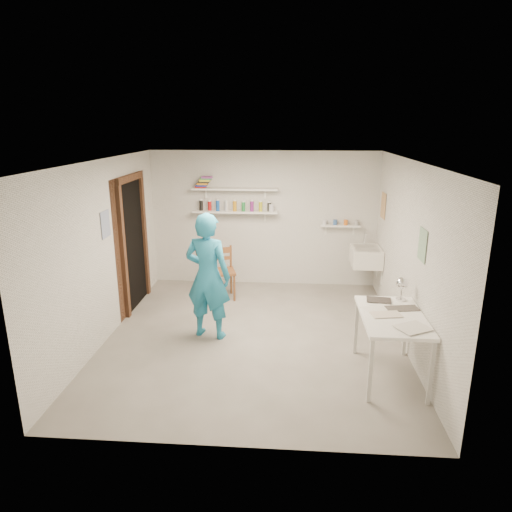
# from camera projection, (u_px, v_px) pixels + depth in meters

# --- Properties ---
(floor) EXTENTS (4.00, 4.50, 0.02)m
(floor) POSITION_uv_depth(u_px,v_px,m) (254.00, 337.00, 6.32)
(floor) COLOR slate
(floor) RESTS_ON ground
(ceiling) EXTENTS (4.00, 4.50, 0.02)m
(ceiling) POSITION_uv_depth(u_px,v_px,m) (254.00, 160.00, 5.64)
(ceiling) COLOR silver
(ceiling) RESTS_ON wall_back
(wall_back) EXTENTS (4.00, 0.02, 2.40)m
(wall_back) POSITION_uv_depth(u_px,v_px,m) (264.00, 219.00, 8.15)
(wall_back) COLOR silver
(wall_back) RESTS_ON ground
(wall_front) EXTENTS (4.00, 0.02, 2.40)m
(wall_front) POSITION_uv_depth(u_px,v_px,m) (232.00, 327.00, 3.82)
(wall_front) COLOR silver
(wall_front) RESTS_ON ground
(wall_left) EXTENTS (0.02, 4.50, 2.40)m
(wall_left) POSITION_uv_depth(u_px,v_px,m) (105.00, 250.00, 6.13)
(wall_left) COLOR silver
(wall_left) RESTS_ON ground
(wall_right) EXTENTS (0.02, 4.50, 2.40)m
(wall_right) POSITION_uv_depth(u_px,v_px,m) (410.00, 257.00, 5.84)
(wall_right) COLOR silver
(wall_right) RESTS_ON ground
(doorway_recess) EXTENTS (0.02, 0.90, 2.00)m
(doorway_recess) POSITION_uv_depth(u_px,v_px,m) (133.00, 245.00, 7.19)
(doorway_recess) COLOR black
(doorway_recess) RESTS_ON wall_left
(corridor_box) EXTENTS (1.40, 1.50, 2.10)m
(corridor_box) POSITION_uv_depth(u_px,v_px,m) (89.00, 241.00, 7.22)
(corridor_box) COLOR brown
(corridor_box) RESTS_ON ground
(door_lintel) EXTENTS (0.06, 1.05, 0.10)m
(door_lintel) POSITION_uv_depth(u_px,v_px,m) (129.00, 178.00, 6.89)
(door_lintel) COLOR brown
(door_lintel) RESTS_ON wall_left
(door_jamb_near) EXTENTS (0.06, 0.10, 2.00)m
(door_jamb_near) POSITION_uv_depth(u_px,v_px,m) (123.00, 254.00, 6.71)
(door_jamb_near) COLOR brown
(door_jamb_near) RESTS_ON ground
(door_jamb_far) EXTENTS (0.06, 0.10, 2.00)m
(door_jamb_far) POSITION_uv_depth(u_px,v_px,m) (144.00, 237.00, 7.66)
(door_jamb_far) COLOR brown
(door_jamb_far) RESTS_ON ground
(shelf_lower) EXTENTS (1.50, 0.22, 0.03)m
(shelf_lower) POSITION_uv_depth(u_px,v_px,m) (235.00, 212.00, 8.02)
(shelf_lower) COLOR white
(shelf_lower) RESTS_ON wall_back
(shelf_upper) EXTENTS (1.50, 0.22, 0.03)m
(shelf_upper) POSITION_uv_depth(u_px,v_px,m) (235.00, 189.00, 7.90)
(shelf_upper) COLOR white
(shelf_upper) RESTS_ON wall_back
(ledge_shelf) EXTENTS (0.70, 0.14, 0.03)m
(ledge_shelf) POSITION_uv_depth(u_px,v_px,m) (340.00, 226.00, 7.99)
(ledge_shelf) COLOR white
(ledge_shelf) RESTS_ON wall_back
(poster_left) EXTENTS (0.01, 0.28, 0.36)m
(poster_left) POSITION_uv_depth(u_px,v_px,m) (106.00, 224.00, 6.08)
(poster_left) COLOR #334C7F
(poster_left) RESTS_ON wall_left
(poster_right_a) EXTENTS (0.01, 0.34, 0.42)m
(poster_right_a) POSITION_uv_depth(u_px,v_px,m) (383.00, 206.00, 7.47)
(poster_right_a) COLOR #995933
(poster_right_a) RESTS_ON wall_right
(poster_right_b) EXTENTS (0.01, 0.30, 0.38)m
(poster_right_b) POSITION_uv_depth(u_px,v_px,m) (422.00, 245.00, 5.23)
(poster_right_b) COLOR #3F724C
(poster_right_b) RESTS_ON wall_right
(belfast_sink) EXTENTS (0.48, 0.60, 0.30)m
(belfast_sink) POSITION_uv_depth(u_px,v_px,m) (366.00, 257.00, 7.62)
(belfast_sink) COLOR white
(belfast_sink) RESTS_ON wall_right
(man) EXTENTS (0.72, 0.56, 1.74)m
(man) POSITION_uv_depth(u_px,v_px,m) (208.00, 276.00, 6.12)
(man) COLOR teal
(man) RESTS_ON ground
(wall_clock) EXTENTS (0.31, 0.11, 0.31)m
(wall_clock) POSITION_uv_depth(u_px,v_px,m) (206.00, 251.00, 6.25)
(wall_clock) COLOR beige
(wall_clock) RESTS_ON man
(wooden_chair) EXTENTS (0.53, 0.52, 0.94)m
(wooden_chair) POSITION_uv_depth(u_px,v_px,m) (221.00, 272.00, 7.60)
(wooden_chair) COLOR brown
(wooden_chair) RESTS_ON ground
(work_table) EXTENTS (0.70, 1.16, 0.77)m
(work_table) POSITION_uv_depth(u_px,v_px,m) (390.00, 346.00, 5.23)
(work_table) COLOR white
(work_table) RESTS_ON ground
(desk_lamp) EXTENTS (0.14, 0.14, 0.14)m
(desk_lamp) POSITION_uv_depth(u_px,v_px,m) (402.00, 283.00, 5.49)
(desk_lamp) COLOR silver
(desk_lamp) RESTS_ON work_table
(spray_cans) EXTENTS (1.31, 0.06, 0.17)m
(spray_cans) POSITION_uv_depth(u_px,v_px,m) (235.00, 206.00, 7.99)
(spray_cans) COLOR black
(spray_cans) RESTS_ON shelf_lower
(book_stack) EXTENTS (0.30, 0.14, 0.20)m
(book_stack) POSITION_uv_depth(u_px,v_px,m) (204.00, 182.00, 7.91)
(book_stack) COLOR red
(book_stack) RESTS_ON shelf_upper
(ledge_pots) EXTENTS (0.48, 0.07, 0.09)m
(ledge_pots) POSITION_uv_depth(u_px,v_px,m) (340.00, 222.00, 7.97)
(ledge_pots) COLOR silver
(ledge_pots) RESTS_ON ledge_shelf
(papers) EXTENTS (0.30, 0.22, 0.02)m
(papers) POSITION_uv_depth(u_px,v_px,m) (393.00, 314.00, 5.12)
(papers) COLOR silver
(papers) RESTS_ON work_table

